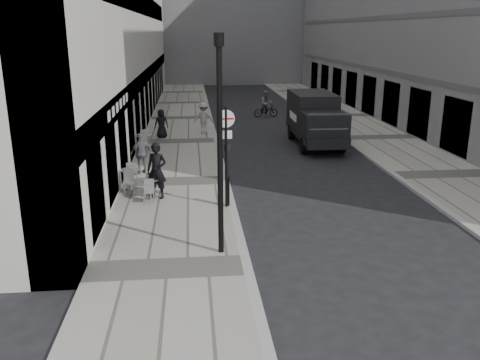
% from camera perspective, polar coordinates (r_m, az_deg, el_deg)
% --- Properties ---
extents(ground, '(120.00, 120.00, 0.00)m').
position_cam_1_polar(ground, '(10.71, 2.41, -16.32)').
color(ground, black).
rests_on(ground, ground).
extents(sidewalk, '(4.00, 60.00, 0.12)m').
position_cam_1_polar(sidewalk, '(27.53, -6.87, 4.27)').
color(sidewalk, gray).
rests_on(sidewalk, ground).
extents(far_sidewalk, '(4.00, 60.00, 0.12)m').
position_cam_1_polar(far_sidewalk, '(29.38, 15.17, 4.58)').
color(far_sidewalk, gray).
rests_on(far_sidewalk, ground).
extents(walking_man, '(0.84, 0.69, 1.98)m').
position_cam_1_polar(walking_man, '(17.92, -9.33, 1.05)').
color(walking_man, black).
rests_on(walking_man, sidewalk).
extents(sign_post, '(0.58, 0.13, 3.35)m').
position_cam_1_polar(sign_post, '(16.50, -1.58, 4.09)').
color(sign_post, black).
rests_on(sign_post, sidewalk).
extents(lamppost, '(0.25, 0.25, 5.63)m').
position_cam_1_polar(lamppost, '(12.73, -2.28, 4.90)').
color(lamppost, black).
rests_on(lamppost, sidewalk).
extents(bollard_near, '(0.11, 0.11, 0.82)m').
position_cam_1_polar(bollard_near, '(20.23, -2.08, 1.33)').
color(bollard_near, black).
rests_on(bollard_near, sidewalk).
extents(bollard_far, '(0.13, 0.13, 0.98)m').
position_cam_1_polar(bollard_far, '(17.02, -1.39, -1.32)').
color(bollard_far, black).
rests_on(bollard_far, sidewalk).
extents(panel_van, '(2.22, 5.72, 2.67)m').
position_cam_1_polar(panel_van, '(26.86, 8.40, 7.04)').
color(panel_van, black).
rests_on(panel_van, ground).
extents(cyclist, '(1.77, 0.87, 1.83)m').
position_cam_1_polar(cyclist, '(35.70, 2.93, 8.20)').
color(cyclist, black).
rests_on(cyclist, ground).
extents(pedestrian_a, '(1.06, 0.76, 1.67)m').
position_cam_1_polar(pedestrian_a, '(21.25, -11.00, 2.94)').
color(pedestrian_a, slate).
rests_on(pedestrian_a, sidewalk).
extents(pedestrian_b, '(1.26, 0.84, 1.81)m').
position_cam_1_polar(pedestrian_b, '(29.24, -4.10, 6.98)').
color(pedestrian_b, gray).
rests_on(pedestrian_b, sidewalk).
extents(pedestrian_c, '(0.88, 0.69, 1.58)m').
position_cam_1_polar(pedestrian_c, '(28.35, -8.82, 6.29)').
color(pedestrian_c, black).
rests_on(pedestrian_c, sidewalk).
extents(cafe_table_near, '(0.63, 1.43, 0.82)m').
position_cam_1_polar(cafe_table_near, '(18.06, -10.05, -0.77)').
color(cafe_table_near, '#AAAAAC').
rests_on(cafe_table_near, sidewalk).
extents(cafe_table_mid, '(0.79, 1.78, 1.01)m').
position_cam_1_polar(cafe_table_mid, '(25.05, -10.70, 4.24)').
color(cafe_table_mid, silver).
rests_on(cafe_table_mid, sidewalk).
extents(cafe_table_far, '(0.71, 1.59, 0.91)m').
position_cam_1_polar(cafe_table_far, '(19.21, -12.19, 0.30)').
color(cafe_table_far, '#AEAEB0').
rests_on(cafe_table_far, sidewalk).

